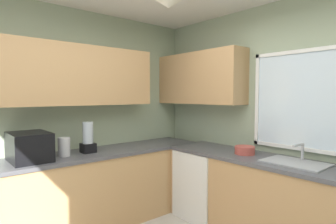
% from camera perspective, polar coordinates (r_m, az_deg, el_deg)
% --- Properties ---
extents(room_shell, '(4.02, 3.71, 2.68)m').
position_cam_1_polar(room_shell, '(2.43, 2.27, 8.20)').
color(room_shell, '#9EAD8E').
rests_on(room_shell, ground_plane).
extents(counter_run_left, '(0.65, 3.32, 0.90)m').
position_cam_1_polar(counter_run_left, '(3.45, -18.53, -15.59)').
color(counter_run_left, tan).
rests_on(counter_run_left, ground_plane).
extents(counter_run_back, '(3.11, 0.65, 0.90)m').
position_cam_1_polar(counter_run_back, '(3.14, 25.22, -17.73)').
color(counter_run_back, tan).
rests_on(counter_run_back, ground_plane).
extents(dishwasher, '(0.60, 0.60, 0.86)m').
position_cam_1_polar(dishwasher, '(3.74, 7.60, -14.33)').
color(dishwasher, white).
rests_on(dishwasher, ground_plane).
extents(microwave, '(0.48, 0.36, 0.29)m').
position_cam_1_polar(microwave, '(3.17, -26.64, -6.40)').
color(microwave, black).
rests_on(microwave, counter_run_left).
extents(kettle, '(0.13, 0.13, 0.21)m').
position_cam_1_polar(kettle, '(3.26, -20.59, -6.74)').
color(kettle, '#B7B7BC').
rests_on(kettle, counter_run_left).
extents(sink_assembly, '(0.58, 0.40, 0.19)m').
position_cam_1_polar(sink_assembly, '(3.03, 24.69, -9.39)').
color(sink_assembly, '#9EA0A5').
rests_on(sink_assembly, counter_run_back).
extents(bowl, '(0.22, 0.22, 0.09)m').
position_cam_1_polar(bowl, '(3.29, 15.51, -7.57)').
color(bowl, '#B74C42').
rests_on(bowl, counter_run_back).
extents(blender_appliance, '(0.15, 0.15, 0.36)m').
position_cam_1_polar(blender_appliance, '(3.37, -16.14, -5.32)').
color(blender_appliance, black).
rests_on(blender_appliance, counter_run_left).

